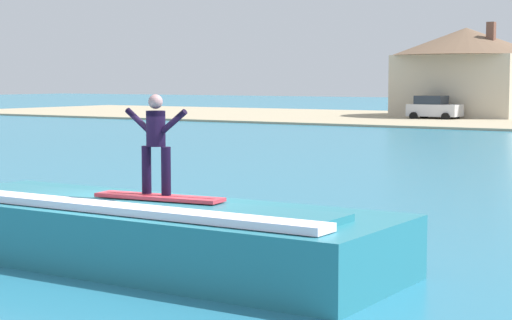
% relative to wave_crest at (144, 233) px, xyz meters
% --- Properties ---
extents(ground_plane, '(260.00, 260.00, 0.00)m').
position_rel_wave_crest_xyz_m(ground_plane, '(0.05, -0.21, -0.54)').
color(ground_plane, teal).
extents(wave_crest, '(8.85, 2.99, 1.14)m').
position_rel_wave_crest_xyz_m(wave_crest, '(0.00, 0.00, 0.00)').
color(wave_crest, teal).
rests_on(wave_crest, ground_plane).
extents(surfboard, '(2.31, 0.72, 0.06)m').
position_rel_wave_crest_xyz_m(surfboard, '(0.38, -0.06, 0.63)').
color(surfboard, '#D8333F').
rests_on(surfboard, wave_crest).
extents(surfer, '(1.27, 0.32, 1.66)m').
position_rel_wave_crest_xyz_m(surfer, '(0.26, 0.02, 1.59)').
color(surfer, black).
rests_on(surfer, surfboard).
extents(car_near_shore, '(3.84, 2.30, 1.86)m').
position_rel_wave_crest_xyz_m(car_near_shore, '(-15.51, 52.48, 0.41)').
color(car_near_shore, silver).
rests_on(car_near_shore, ground_plane).
extents(house_with_chimney, '(11.92, 11.92, 7.47)m').
position_rel_wave_crest_xyz_m(house_with_chimney, '(-15.08, 58.00, 3.54)').
color(house_with_chimney, beige).
rests_on(house_with_chimney, ground_plane).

